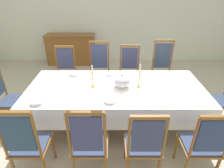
# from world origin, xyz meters

# --- Properties ---
(ground) EXTENTS (7.50, 5.88, 0.04)m
(ground) POSITION_xyz_m (0.00, 0.00, -0.02)
(ground) COLOR #B9AD9A
(back_wall) EXTENTS (7.50, 0.08, 3.22)m
(back_wall) POSITION_xyz_m (0.00, 2.98, 1.61)
(back_wall) COLOR silver
(back_wall) RESTS_ON ground
(dining_table) EXTENTS (2.82, 1.23, 0.75)m
(dining_table) POSITION_xyz_m (0.00, -0.17, 0.68)
(dining_table) COLOR brown
(dining_table) RESTS_ON ground
(tablecloth) EXTENTS (2.84, 1.25, 0.37)m
(tablecloth) POSITION_xyz_m (0.00, -0.17, 0.67)
(tablecloth) COLOR white
(tablecloth) RESTS_ON dining_table
(chair_south_a) EXTENTS (0.44, 0.42, 1.12)m
(chair_south_a) POSITION_xyz_m (-1.07, -1.19, 0.56)
(chair_south_a) COLOR brown
(chair_south_a) RESTS_ON ground
(chair_north_a) EXTENTS (0.44, 0.42, 1.08)m
(chair_north_a) POSITION_xyz_m (-1.07, 0.85, 0.55)
(chair_north_a) COLOR brown
(chair_north_a) RESTS_ON ground
(chair_south_b) EXTENTS (0.44, 0.42, 1.12)m
(chair_south_b) POSITION_xyz_m (-0.33, -1.19, 0.56)
(chair_south_b) COLOR brown
(chair_south_b) RESTS_ON ground
(chair_north_b) EXTENTS (0.44, 0.42, 1.18)m
(chair_north_b) POSITION_xyz_m (-0.33, 0.86, 0.58)
(chair_north_b) COLOR brown
(chair_north_b) RESTS_ON ground
(chair_south_c) EXTENTS (0.44, 0.42, 1.06)m
(chair_south_c) POSITION_xyz_m (0.32, -1.19, 0.55)
(chair_south_c) COLOR brown
(chair_south_c) RESTS_ON ground
(chair_north_c) EXTENTS (0.44, 0.42, 1.10)m
(chair_north_c) POSITION_xyz_m (0.32, 0.85, 0.56)
(chair_north_c) COLOR brown
(chair_north_c) RESTS_ON ground
(chair_south_d) EXTENTS (0.44, 0.42, 1.06)m
(chair_south_d) POSITION_xyz_m (1.02, -1.19, 0.55)
(chair_south_d) COLOR brown
(chair_south_d) RESTS_ON ground
(chair_north_d) EXTENTS (0.44, 0.42, 1.21)m
(chair_north_d) POSITION_xyz_m (1.02, 0.86, 0.59)
(chair_north_d) COLOR brown
(chair_north_d) RESTS_ON ground
(chair_head_west) EXTENTS (0.42, 0.44, 1.14)m
(chair_head_west) POSITION_xyz_m (-1.82, -0.17, 0.57)
(chair_head_west) COLOR brown
(chair_head_west) RESTS_ON ground
(chair_head_east) EXTENTS (0.42, 0.44, 1.08)m
(chair_head_east) POSITION_xyz_m (1.82, -0.17, 0.55)
(chair_head_east) COLOR brown
(chair_head_east) RESTS_ON ground
(soup_tureen) EXTENTS (0.26, 0.26, 0.21)m
(soup_tureen) POSITION_xyz_m (0.09, -0.17, 0.86)
(soup_tureen) COLOR white
(soup_tureen) RESTS_ON tablecloth
(candlestick_west) EXTENTS (0.07, 0.07, 0.37)m
(candlestick_west) POSITION_xyz_m (-0.37, -0.17, 0.90)
(candlestick_west) COLOR gold
(candlestick_west) RESTS_ON tablecloth
(candlestick_east) EXTENTS (0.07, 0.07, 0.39)m
(candlestick_east) POSITION_xyz_m (0.37, -0.17, 0.91)
(candlestick_east) COLOR gold
(candlestick_east) RESTS_ON tablecloth
(bowl_near_left) EXTENTS (0.19, 0.19, 0.05)m
(bowl_near_left) POSITION_xyz_m (-0.75, 0.27, 0.78)
(bowl_near_left) COLOR white
(bowl_near_left) RESTS_ON tablecloth
(bowl_near_right) EXTENTS (0.17, 0.17, 0.03)m
(bowl_near_right) POSITION_xyz_m (-0.09, -0.61, 0.77)
(bowl_near_right) COLOR white
(bowl_near_right) RESTS_ON tablecloth
(bowl_far_left) EXTENTS (0.15, 0.15, 0.04)m
(bowl_far_left) POSITION_xyz_m (-0.10, 0.27, 0.78)
(bowl_far_left) COLOR white
(bowl_far_left) RESTS_ON tablecloth
(bowl_far_right) EXTENTS (0.19, 0.19, 0.04)m
(bowl_far_right) POSITION_xyz_m (-1.11, -0.64, 0.78)
(bowl_far_right) COLOR white
(bowl_far_right) RESTS_ON tablecloth
(spoon_primary) EXTENTS (0.03, 0.18, 0.01)m
(spoon_primary) POSITION_xyz_m (-0.88, 0.30, 0.76)
(spoon_primary) COLOR gold
(spoon_primary) RESTS_ON tablecloth
(spoon_secondary) EXTENTS (0.04, 0.18, 0.01)m
(spoon_secondary) POSITION_xyz_m (-0.21, -0.58, 0.76)
(spoon_secondary) COLOR gold
(spoon_secondary) RESTS_ON tablecloth
(sideboard) EXTENTS (1.44, 0.48, 0.90)m
(sideboard) POSITION_xyz_m (-1.31, 2.66, 0.45)
(sideboard) COLOR brown
(sideboard) RESTS_ON ground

